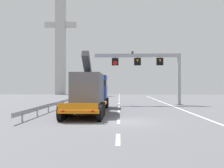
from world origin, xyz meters
TOP-DOWN VIEW (x-y plane):
  - ground at (0.00, 0.00)m, footprint 112.00×112.00m
  - lane_markings at (-0.33, 28.22)m, footprint 0.20×71.04m
  - edge_line_right at (6.20, 12.00)m, footprint 0.20×63.00m
  - overhead_lane_gantry at (3.61, 15.74)m, footprint 11.38×0.90m
  - heavy_haul_truck_orange at (-3.01, 7.27)m, footprint 3.02×14.06m
  - guardrail_left at (-6.98, 14.25)m, footprint 0.13×32.51m
  - bridge_pylon_distant at (-17.32, 56.18)m, footprint 9.00×2.00m

SIDE VIEW (x-z plane):
  - ground at x=0.00m, z-range 0.00..0.00m
  - edge_line_right at x=6.20m, z-range 0.00..0.01m
  - lane_markings at x=-0.33m, z-range 0.00..0.01m
  - guardrail_left at x=-6.98m, z-range 0.18..0.94m
  - heavy_haul_truck_orange at x=-3.01m, z-range -0.66..4.64m
  - overhead_lane_gantry at x=3.61m, z-range 1.88..8.85m
  - bridge_pylon_distant at x=-17.32m, z-range 0.39..32.88m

